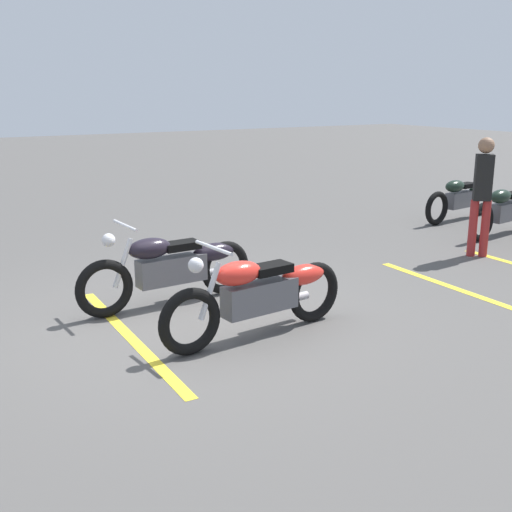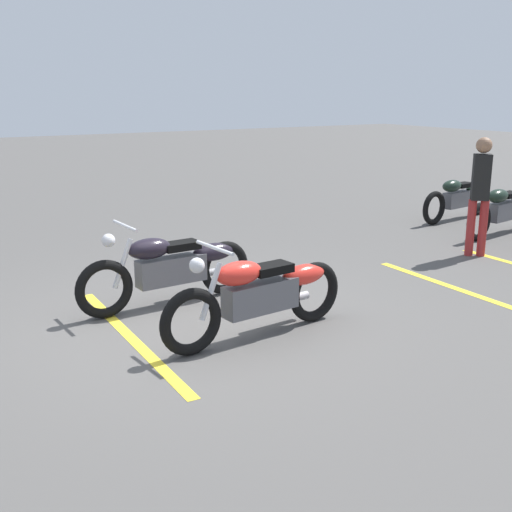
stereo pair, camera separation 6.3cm
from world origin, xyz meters
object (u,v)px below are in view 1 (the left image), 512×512
Objects in this scene: motorcycle_dark_foreground at (172,266)px; bystander_secondary at (482,191)px; motorcycle_bright_foreground at (260,293)px; motorcycle_row_far_right at (462,198)px; motorcycle_row_right at (508,209)px.

bystander_secondary is at bearing 173.46° from motorcycle_dark_foreground.
motorcycle_bright_foreground reaches higher than motorcycle_row_far_right.
motorcycle_bright_foreground is 4.69m from bystander_secondary.
motorcycle_dark_foreground is 4.94m from bystander_secondary.
motorcycle_row_far_right is (0.32, 1.31, -0.01)m from motorcycle_row_right.
motorcycle_row_right is 1.35m from motorcycle_row_far_right.
motorcycle_row_right is at bearing -168.38° from motorcycle_bright_foreground.
motorcycle_dark_foreground is at bearing -5.27° from motorcycle_row_right.
motorcycle_dark_foreground is 7.10m from motorcycle_row_far_right.
bystander_secondary is at bearing 38.30° from motorcycle_row_far_right.
motorcycle_bright_foreground is at bearing 17.64° from motorcycle_row_far_right.
motorcycle_dark_foreground is 1.06× the size of motorcycle_row_far_right.
motorcycle_bright_foreground is at bearing -34.92° from bystander_secondary.
bystander_secondary is (-1.97, -2.10, 0.57)m from motorcycle_row_far_right.
bystander_secondary is (-1.64, -0.79, 0.55)m from motorcycle_row_right.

